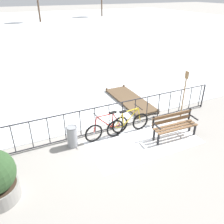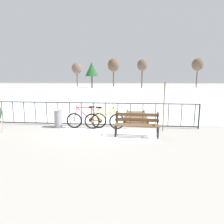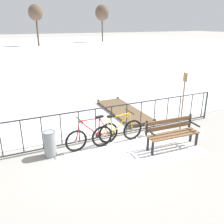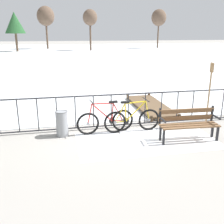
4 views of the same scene
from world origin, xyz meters
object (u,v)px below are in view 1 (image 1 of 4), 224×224
(park_bench, at_px, (174,124))
(trash_bin, at_px, (72,136))
(bicycle_second, at_px, (128,124))
(oar_upright, at_px, (184,93))
(bicycle_near_railing, at_px, (107,128))

(park_bench, relative_size, trash_bin, 2.21)
(bicycle_second, distance_m, park_bench, 1.60)
(park_bench, height_order, oar_upright, oar_upright)
(bicycle_second, distance_m, trash_bin, 2.04)
(trash_bin, bearing_deg, bicycle_second, -2.34)
(bicycle_second, relative_size, oar_upright, 0.86)
(park_bench, bearing_deg, trash_bin, 164.02)
(bicycle_near_railing, xyz_separation_m, bicycle_second, (0.78, -0.07, 0.00))
(park_bench, bearing_deg, bicycle_near_railing, 155.77)
(bicycle_second, relative_size, trash_bin, 2.34)
(oar_upright, bearing_deg, bicycle_near_railing, 178.72)
(park_bench, relative_size, oar_upright, 0.82)
(bicycle_near_railing, relative_size, park_bench, 1.05)
(bicycle_near_railing, bearing_deg, trash_bin, 179.33)
(bicycle_second, bearing_deg, bicycle_near_railing, 174.99)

